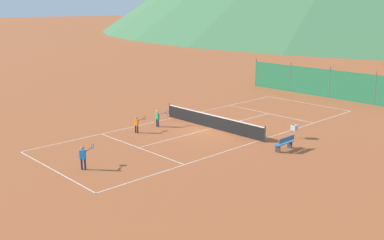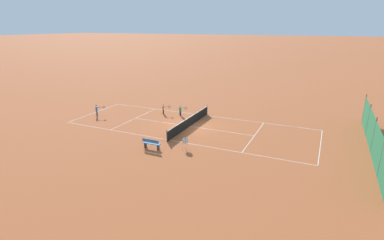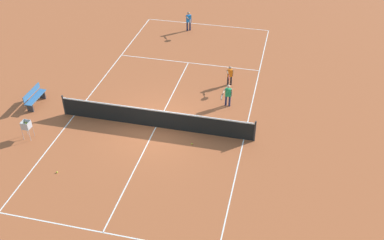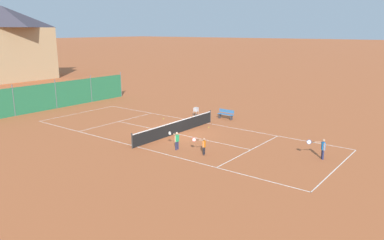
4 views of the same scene
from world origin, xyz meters
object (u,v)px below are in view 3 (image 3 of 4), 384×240
tennis_ball_by_net_right (105,107)px  tennis_ball_alley_right (192,144)px  ball_hopper (26,126)px  tennis_net (155,118)px  player_far_baseline (189,20)px  courtside_bench (35,97)px  player_near_service (228,94)px  player_far_service (230,75)px  tennis_ball_alley_left (57,172)px

tennis_ball_by_net_right → tennis_ball_alley_right: same height
tennis_ball_by_net_right → ball_hopper: (2.40, 3.05, 0.62)m
tennis_net → tennis_ball_by_net_right: tennis_net is taller
player_far_baseline → courtside_bench: player_far_baseline is taller
player_far_baseline → ball_hopper: 13.47m
player_far_baseline → player_near_service: 9.11m
courtside_bench → tennis_ball_by_net_right: bearing=-171.1°
player_far_baseline → player_far_service: 7.24m
tennis_net → player_near_service: size_ratio=7.67×
player_far_service → courtside_bench: 9.91m
tennis_net → player_near_service: 3.83m
tennis_net → tennis_ball_alley_right: 2.16m
player_far_baseline → ball_hopper: (4.31, 12.76, -0.09)m
tennis_ball_alley_left → ball_hopper: ball_hopper is taller
player_far_service → player_far_baseline: bearing=-59.2°
tennis_ball_by_net_right → tennis_ball_alley_left: same height
ball_hopper → courtside_bench: ball_hopper is taller
tennis_ball_by_net_right → tennis_ball_alley_right: 5.17m
player_far_baseline → tennis_ball_alley_right: size_ratio=19.29×
tennis_net → player_near_service: bearing=-140.0°
player_far_baseline → tennis_ball_alley_right: player_far_baseline is taller
tennis_ball_alley_left → tennis_ball_alley_right: 5.79m
tennis_ball_alley_left → courtside_bench: 5.51m
player_far_service → tennis_ball_alley_left: bearing=55.8°
player_far_service → player_near_service: bearing=96.4°
tennis_net → ball_hopper: size_ratio=10.31×
player_far_service → tennis_ball_alley_left: 10.17m
player_far_baseline → courtside_bench: 11.56m
player_near_service → tennis_ball_alley_left: player_near_service is taller
player_far_baseline → tennis_ball_alley_left: 14.76m
tennis_net → tennis_ball_alley_left: size_ratio=139.09×
tennis_net → tennis_ball_alley_left: tennis_net is taller
player_far_service → tennis_ball_alley_left: size_ratio=16.69×
player_far_service → ball_hopper: player_far_service is taller
tennis_net → tennis_ball_alley_right: (-1.92, 0.88, -0.47)m
player_near_service → tennis_ball_alley_right: (1.01, 3.34, -0.67)m
player_near_service → courtside_bench: player_near_service is taller
tennis_ball_alley_left → courtside_bench: size_ratio=0.04×
player_far_baseline → player_far_service: size_ratio=1.16×
player_near_service → ball_hopper: bearing=28.9°
player_near_service → tennis_ball_by_net_right: (5.84, 1.49, -0.67)m
tennis_net → courtside_bench: size_ratio=6.12×
tennis_net → player_far_service: bearing=-121.2°
tennis_net → ball_hopper: bearing=21.4°
player_far_baseline → player_near_service: size_ratio=1.06×
player_far_baseline → tennis_net: bearing=95.4°
tennis_net → player_far_service: (-2.71, -4.46, 0.15)m
player_far_baseline → player_far_service: (-3.71, 6.22, -0.09)m
player_far_baseline → player_far_service: bearing=120.8°
player_far_baseline → tennis_ball_alley_right: 11.94m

